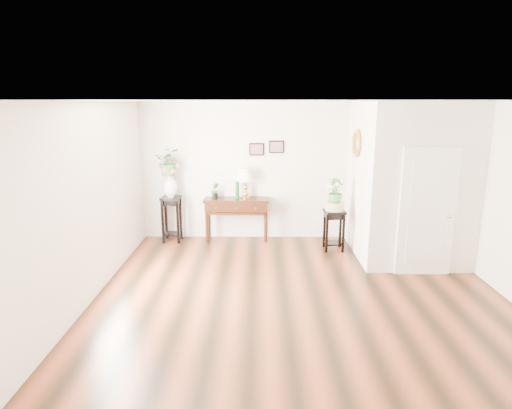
{
  "coord_description": "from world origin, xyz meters",
  "views": [
    {
      "loc": [
        -0.61,
        -5.89,
        2.79
      ],
      "look_at": [
        -0.65,
        1.3,
        1.05
      ],
      "focal_mm": 30.0,
      "sensor_mm": 36.0,
      "label": 1
    }
  ],
  "objects_px": {
    "console_table": "(237,219)",
    "plant_stand_a": "(172,219)",
    "table_lamp": "(245,181)",
    "plant_stand_b": "(334,230)"
  },
  "relations": [
    {
      "from": "plant_stand_a",
      "to": "console_table",
      "type": "bearing_deg",
      "value": 4.95
    },
    {
      "from": "console_table",
      "to": "table_lamp",
      "type": "distance_m",
      "value": 0.81
    },
    {
      "from": "table_lamp",
      "to": "console_table",
      "type": "bearing_deg",
      "value": 180.0
    },
    {
      "from": "plant_stand_a",
      "to": "plant_stand_b",
      "type": "relative_size",
      "value": 1.18
    },
    {
      "from": "table_lamp",
      "to": "plant_stand_b",
      "type": "distance_m",
      "value": 2.0
    },
    {
      "from": "table_lamp",
      "to": "plant_stand_b",
      "type": "xyz_separation_m",
      "value": [
        1.71,
        -0.62,
        -0.83
      ]
    },
    {
      "from": "console_table",
      "to": "plant_stand_a",
      "type": "relative_size",
      "value": 1.41
    },
    {
      "from": "plant_stand_b",
      "to": "plant_stand_a",
      "type": "bearing_deg",
      "value": 170.97
    },
    {
      "from": "console_table",
      "to": "plant_stand_b",
      "type": "height_order",
      "value": "console_table"
    },
    {
      "from": "console_table",
      "to": "plant_stand_b",
      "type": "relative_size",
      "value": 1.67
    }
  ]
}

